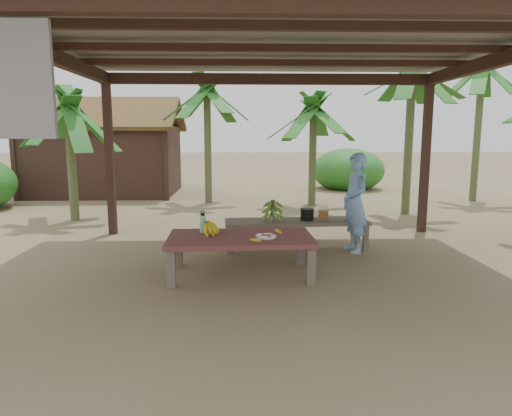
{
  "coord_description": "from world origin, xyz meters",
  "views": [
    {
      "loc": [
        -0.51,
        -5.78,
        1.76
      ],
      "look_at": [
        -0.31,
        0.14,
        0.8
      ],
      "focal_mm": 32.0,
      "sensor_mm": 36.0,
      "label": 1
    }
  ],
  "objects_px": {
    "bench": "(296,224)",
    "cooking_pot": "(307,215)",
    "woman": "(355,203)",
    "work_table": "(241,241)",
    "water_flask": "(203,223)",
    "plate": "(266,236)",
    "ripe_banana_bunch": "(206,227)"
  },
  "relations": [
    {
      "from": "bench",
      "to": "work_table",
      "type": "bearing_deg",
      "value": -126.3
    },
    {
      "from": "water_flask",
      "to": "woman",
      "type": "relative_size",
      "value": 0.2
    },
    {
      "from": "bench",
      "to": "cooking_pot",
      "type": "distance_m",
      "value": 0.22
    },
    {
      "from": "work_table",
      "to": "plate",
      "type": "xyz_separation_m",
      "value": [
        0.31,
        -0.11,
        0.08
      ]
    },
    {
      "from": "cooking_pot",
      "to": "woman",
      "type": "relative_size",
      "value": 0.14
    },
    {
      "from": "cooking_pot",
      "to": "work_table",
      "type": "bearing_deg",
      "value": -128.03
    },
    {
      "from": "water_flask",
      "to": "woman",
      "type": "distance_m",
      "value": 2.37
    },
    {
      "from": "bench",
      "to": "cooking_pot",
      "type": "height_order",
      "value": "cooking_pot"
    },
    {
      "from": "water_flask",
      "to": "woman",
      "type": "bearing_deg",
      "value": 21.48
    },
    {
      "from": "ripe_banana_bunch",
      "to": "water_flask",
      "type": "xyz_separation_m",
      "value": [
        -0.05,
        0.13,
        0.03
      ]
    },
    {
      "from": "water_flask",
      "to": "bench",
      "type": "bearing_deg",
      "value": 38.26
    },
    {
      "from": "bench",
      "to": "woman",
      "type": "bearing_deg",
      "value": -16.02
    },
    {
      "from": "work_table",
      "to": "plate",
      "type": "distance_m",
      "value": 0.34
    },
    {
      "from": "water_flask",
      "to": "ripe_banana_bunch",
      "type": "bearing_deg",
      "value": -68.02
    },
    {
      "from": "bench",
      "to": "water_flask",
      "type": "distance_m",
      "value": 1.74
    },
    {
      "from": "work_table",
      "to": "bench",
      "type": "xyz_separation_m",
      "value": [
        0.86,
        1.31,
        -0.04
      ]
    },
    {
      "from": "plate",
      "to": "woman",
      "type": "distance_m",
      "value": 1.87
    },
    {
      "from": "work_table",
      "to": "ripe_banana_bunch",
      "type": "relative_size",
      "value": 5.99
    },
    {
      "from": "work_table",
      "to": "cooking_pot",
      "type": "bearing_deg",
      "value": 50.34
    },
    {
      "from": "plate",
      "to": "ripe_banana_bunch",
      "type": "bearing_deg",
      "value": 163.26
    },
    {
      "from": "ripe_banana_bunch",
      "to": "woman",
      "type": "xyz_separation_m",
      "value": [
        2.15,
        0.99,
        0.15
      ]
    },
    {
      "from": "water_flask",
      "to": "cooking_pot",
      "type": "xyz_separation_m",
      "value": [
        1.52,
        1.07,
        -0.09
      ]
    },
    {
      "from": "woman",
      "to": "work_table",
      "type": "bearing_deg",
      "value": -69.03
    },
    {
      "from": "plate",
      "to": "woman",
      "type": "height_order",
      "value": "woman"
    },
    {
      "from": "work_table",
      "to": "cooking_pot",
      "type": "xyz_separation_m",
      "value": [
        1.03,
        1.31,
        0.1
      ]
    },
    {
      "from": "plate",
      "to": "cooking_pot",
      "type": "relative_size",
      "value": 1.24
    },
    {
      "from": "cooking_pot",
      "to": "woman",
      "type": "distance_m",
      "value": 0.75
    },
    {
      "from": "woman",
      "to": "bench",
      "type": "bearing_deg",
      "value": -115.07
    },
    {
      "from": "work_table",
      "to": "ripe_banana_bunch",
      "type": "distance_m",
      "value": 0.48
    },
    {
      "from": "ripe_banana_bunch",
      "to": "woman",
      "type": "height_order",
      "value": "woman"
    },
    {
      "from": "water_flask",
      "to": "work_table",
      "type": "bearing_deg",
      "value": -26.54
    },
    {
      "from": "plate",
      "to": "bench",
      "type": "bearing_deg",
      "value": 68.83
    }
  ]
}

